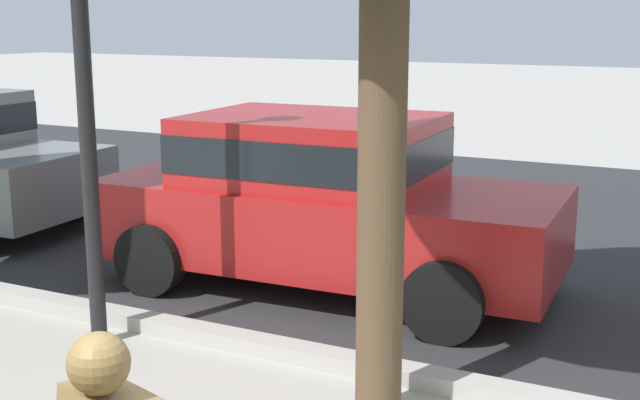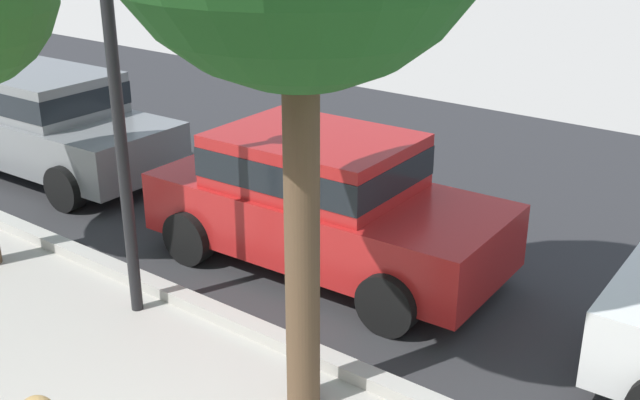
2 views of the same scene
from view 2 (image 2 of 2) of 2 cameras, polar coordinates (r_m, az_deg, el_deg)
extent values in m
cube|color=#2D2D30|center=(10.74, 16.75, -1.18)|extent=(60.00, 9.00, 0.01)
cube|color=#B2AFA8|center=(7.04, 2.49, -12.54)|extent=(60.00, 0.20, 0.12)
cylinder|color=brown|center=(5.98, -1.34, -2.51)|extent=(0.28, 0.28, 3.14)
cube|color=slate|center=(12.35, -19.15, 4.52)|extent=(4.16, 1.85, 0.70)
cube|color=slate|center=(12.30, -19.94, 7.51)|extent=(2.19, 1.64, 0.60)
cube|color=black|center=(12.30, -19.94, 7.51)|extent=(2.20, 1.66, 0.33)
cylinder|color=black|center=(11.94, -11.90, 3.24)|extent=(0.65, 0.24, 0.64)
cylinder|color=black|center=(10.94, -18.34, 0.83)|extent=(0.65, 0.24, 0.64)
cylinder|color=black|center=(13.95, -19.49, 5.13)|extent=(0.65, 0.24, 0.64)
cube|color=#B21E1E|center=(8.72, 0.41, -1.28)|extent=(4.16, 1.85, 0.70)
cube|color=#B21E1E|center=(8.57, -0.40, 2.95)|extent=(2.19, 1.64, 0.60)
cube|color=black|center=(8.57, -0.40, 2.95)|extent=(2.20, 1.66, 0.33)
cylinder|color=black|center=(8.92, 10.61, -3.15)|extent=(0.65, 0.24, 0.64)
cylinder|color=black|center=(7.57, 5.05, -7.65)|extent=(0.65, 0.24, 0.64)
cylinder|color=black|center=(10.20, -3.01, 0.46)|extent=(0.65, 0.24, 0.64)
cylinder|color=black|center=(9.03, -9.67, -2.76)|extent=(0.65, 0.24, 0.64)
cylinder|color=black|center=(7.61, -14.50, 4.06)|extent=(0.12, 0.12, 3.60)
camera|label=1|loc=(2.28, -44.89, -31.01)|focal=47.04mm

